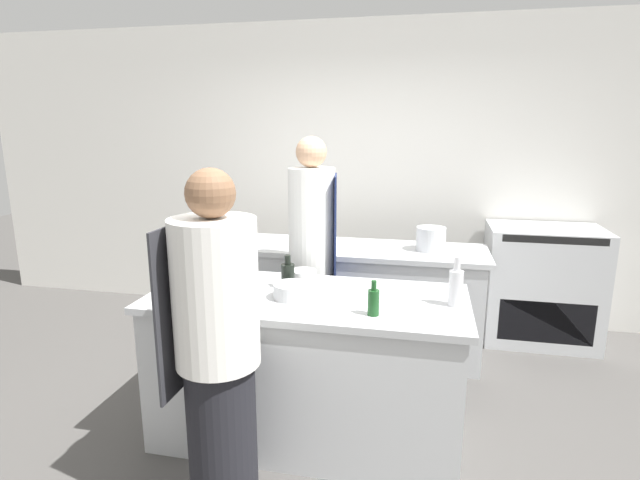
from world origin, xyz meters
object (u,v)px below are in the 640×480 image
Objects in this scene: bottle_wine at (238,263)px; bowl_mixing_large at (304,275)px; bottle_cooking_oil at (373,301)px; stockpot at (431,239)px; bowl_prep_small at (292,291)px; oven_range at (541,285)px; chef_at_prep_near at (218,350)px; bottle_vinegar at (288,275)px; chef_at_stove at (312,260)px; bottle_olive_oil at (456,287)px; cup at (170,291)px.

bottle_wine is 0.45m from bowl_mixing_large.
stockpot is (0.29, 1.46, 0.02)m from bottle_cooking_oil.
bowl_mixing_large is 0.77× the size of bowl_prep_small.
oven_range is 2.68m from bottle_wine.
chef_at_prep_near is 0.82m from bottle_cooking_oil.
bottle_vinegar is at bearing 148.57° from bottle_cooking_oil.
chef_at_stove reaches higher than bottle_wine.
bottle_cooking_oil is 0.51m from bowl_prep_small.
chef_at_prep_near reaches higher than oven_range.
bottle_olive_oil is 0.48m from bottle_cooking_oil.
oven_range is at bearing 29.03° from stockpot.
bottle_wine is 0.91× the size of stockpot.
chef_at_stove reaches higher than bottle_cooking_oil.
bowl_mixing_large is at bearing -129.05° from stockpot.
bowl_mixing_large is (0.05, -0.46, 0.02)m from chef_at_stove.
bottle_vinegar is at bearing -25.15° from bottle_wine.
bottle_wine is at bearing -146.15° from oven_range.
chef_at_prep_near is 1.40m from chef_at_stove.
bottle_olive_oil is 1.32× the size of bottle_wine.
chef_at_prep_near is 8.07× the size of bottle_wine.
chef_at_prep_near is 7.94× the size of bowl_prep_small.
cup is at bearing 48.50° from chef_at_prep_near.
bottle_olive_oil reaches higher than bowl_prep_small.
chef_at_prep_near reaches higher than bottle_cooking_oil.
stockpot is (1.44, 1.47, 0.04)m from cup.
bottle_cooking_oil is (0.94, -0.52, -0.01)m from bottle_wine.
chef_at_prep_near is 0.64m from bowl_prep_small.
cup is (-0.60, -0.95, 0.04)m from chef_at_stove.
bottle_olive_oil is at bearing -115.18° from oven_range.
bottle_cooking_oil is (0.55, -0.95, 0.06)m from chef_at_stove.
chef_at_prep_near is at bearing -74.43° from bottle_wine.
bottle_vinegar is 2.04× the size of cup.
bowl_prep_small is at bearing -67.70° from bottle_vinegar.
stockpot is at bearing 59.26° from bowl_prep_small.
oven_range is at bearing 40.71° from bowl_mixing_large.
bowl_prep_small is (-0.48, 0.16, -0.03)m from bottle_cooking_oil.
bottle_vinegar is (0.12, 0.78, 0.14)m from chef_at_prep_near.
bottle_wine reaches higher than bottle_vinegar.
chef_at_prep_near reaches higher than bowl_mixing_large.
bottle_cooking_oil is at bearing -31.43° from bottle_vinegar.
stockpot is (0.84, 0.51, 0.08)m from chef_at_stove.
chef_at_prep_near reaches higher than cup.
stockpot is at bearing 78.77° from bottle_cooking_oil.
chef_at_prep_near is 10.36× the size of bowl_mixing_large.
bottle_olive_oil is at bearing -57.17° from chef_at_prep_near.
oven_range is 10.18× the size of cup.
chef_at_stove is at bearing 119.86° from bottle_cooking_oil.
chef_at_prep_near is at bearing -100.96° from bowl_mixing_large.
chef_at_prep_near is 16.93× the size of cup.
chef_at_prep_near is at bearing -148.47° from bottle_olive_oil.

